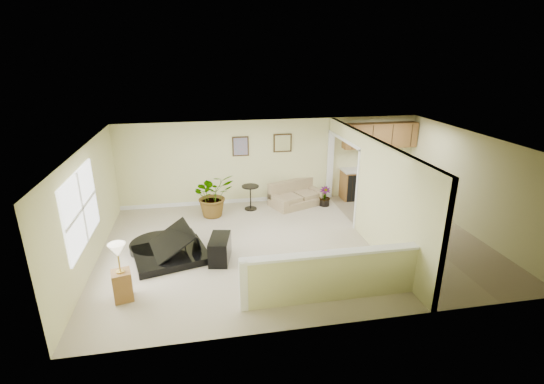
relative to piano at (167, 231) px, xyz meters
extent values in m
plane|color=tan|center=(2.94, 0.02, -0.61)|extent=(9.00, 9.00, 0.00)
cube|color=beige|center=(2.94, 3.02, 0.64)|extent=(9.00, 0.04, 2.50)
cube|color=beige|center=(2.94, -2.98, 0.64)|extent=(9.00, 0.04, 2.50)
cube|color=beige|center=(-1.56, 0.02, 0.64)|extent=(0.04, 6.00, 2.50)
cube|color=beige|center=(7.44, 0.02, 0.64)|extent=(0.04, 6.00, 2.50)
cube|color=silver|center=(2.94, 0.02, 1.89)|extent=(9.00, 6.00, 0.04)
cube|color=gray|center=(6.09, 0.02, -0.61)|extent=(2.70, 6.00, 0.01)
cube|color=beige|center=(4.74, -1.18, 0.64)|extent=(0.12, 3.60, 2.50)
cube|color=beige|center=(4.74, 1.79, 1.69)|extent=(0.12, 2.35, 0.40)
cube|color=beige|center=(3.09, -2.28, -0.13)|extent=(3.30, 0.12, 0.95)
cube|color=white|center=(3.09, -2.28, 0.36)|extent=(3.40, 0.22, 0.05)
cube|color=white|center=(1.44, -2.28, -0.11)|extent=(0.14, 0.14, 1.00)
cube|color=white|center=(-1.55, -0.48, 0.84)|extent=(0.05, 2.15, 1.45)
cube|color=#3A2A15|center=(1.99, 2.99, 1.14)|extent=(0.48, 0.03, 0.58)
cube|color=#986074|center=(1.99, 2.97, 1.14)|extent=(0.40, 0.01, 0.50)
cube|color=#3A2A15|center=(3.24, 2.99, 1.19)|extent=(0.55, 0.03, 0.55)
cube|color=silver|center=(3.24, 2.97, 1.19)|extent=(0.46, 0.01, 0.46)
cube|color=#936030|center=(6.24, 2.72, -0.16)|extent=(2.30, 0.60, 0.90)
cube|color=beige|center=(6.24, 2.72, 0.31)|extent=(2.36, 0.65, 0.04)
cube|color=black|center=(5.44, 2.71, -0.18)|extent=(0.60, 0.60, 0.84)
cube|color=#936030|center=(6.24, 2.84, 1.34)|extent=(2.30, 0.35, 0.75)
cube|color=black|center=(0.04, -0.15, 0.21)|extent=(1.82, 1.67, 0.32)
cylinder|color=black|center=(-0.12, 0.44, 0.21)|extent=(1.31, 1.31, 0.32)
cube|color=silver|center=(0.95, -0.15, 0.16)|extent=(0.50, 1.08, 0.02)
cube|color=black|center=(-0.07, -0.04, 0.49)|extent=(1.48, 1.49, 0.72)
cube|color=black|center=(1.13, -0.43, -0.34)|extent=(0.56, 0.88, 0.54)
cube|color=tan|center=(3.60, 2.52, -0.39)|extent=(1.77, 1.39, 0.43)
cube|color=tan|center=(3.60, 2.85, 0.05)|extent=(1.52, 0.77, 0.46)
cube|color=tan|center=(2.91, 2.52, -0.09)|extent=(0.50, 0.89, 0.17)
cube|color=tan|center=(4.28, 2.52, -0.09)|extent=(0.50, 0.89, 0.17)
cylinder|color=black|center=(2.17, 2.40, -0.59)|extent=(0.36, 0.36, 0.03)
cylinder|color=black|center=(2.17, 2.40, -0.25)|extent=(0.04, 0.04, 0.69)
cylinder|color=black|center=(2.17, 2.40, 0.09)|extent=(0.50, 0.50, 0.03)
cylinder|color=black|center=(1.10, 2.13, -0.49)|extent=(0.35, 0.35, 0.25)
imported|color=#224C16|center=(1.10, 2.13, 0.01)|extent=(1.35, 1.26, 1.23)
cylinder|color=black|center=(4.39, 2.30, -0.50)|extent=(0.30, 0.30, 0.21)
imported|color=#224C16|center=(4.39, 2.30, -0.32)|extent=(0.39, 0.39, 0.58)
cube|color=#936030|center=(-0.73, -1.57, -0.32)|extent=(0.41, 0.41, 0.58)
cylinder|color=gold|center=(-0.73, -1.57, -0.02)|extent=(0.15, 0.15, 0.02)
cylinder|color=gold|center=(-0.73, -1.57, 0.17)|extent=(0.03, 0.03, 0.39)
cone|color=#FBEBCD|center=(-0.73, -1.57, 0.41)|extent=(0.31, 0.31, 0.25)
camera|label=1|loc=(0.85, -8.21, 3.75)|focal=26.00mm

